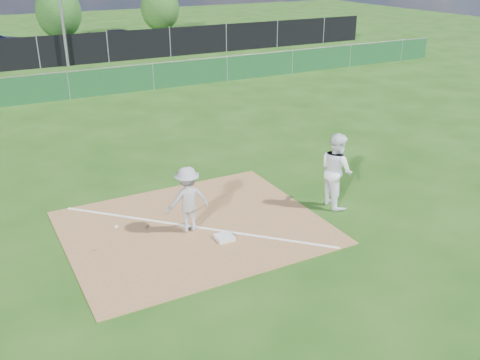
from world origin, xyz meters
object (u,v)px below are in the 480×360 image
object	(u,v)px
play_at_first	(188,199)
runner	(336,170)
first_base	(225,237)
car_right	(124,39)
tree_mid	(59,12)
tree_right	(160,9)

from	to	relation	value
play_at_first	runner	distance (m)	3.96
first_base	car_right	world-z (taller)	car_right
play_at_first	tree_mid	size ratio (longest dim) A/B	0.59
first_base	tree_right	world-z (taller)	tree_right
play_at_first	tree_right	size ratio (longest dim) A/B	0.63
first_base	tree_mid	bearing A→B (deg)	85.06
car_right	tree_right	distance (m)	8.61
tree_mid	runner	bearing A→B (deg)	-89.13
runner	car_right	distance (m)	26.89
tree_mid	tree_right	world-z (taller)	tree_mid
tree_right	first_base	bearing A→B (deg)	-108.13
runner	car_right	world-z (taller)	runner
car_right	tree_mid	distance (m)	7.06
tree_mid	first_base	bearing A→B (deg)	-94.94
tree_right	car_right	bearing A→B (deg)	-127.78
first_base	runner	world-z (taller)	runner
tree_right	play_at_first	bearing A→B (deg)	-109.39
play_at_first	runner	xyz separation A→B (m)	(3.93, -0.49, 0.16)
car_right	tree_right	bearing A→B (deg)	-54.70
runner	tree_mid	xyz separation A→B (m)	(-0.50, 33.03, 1.04)
tree_right	runner	bearing A→B (deg)	-102.93
play_at_first	tree_mid	bearing A→B (deg)	83.98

